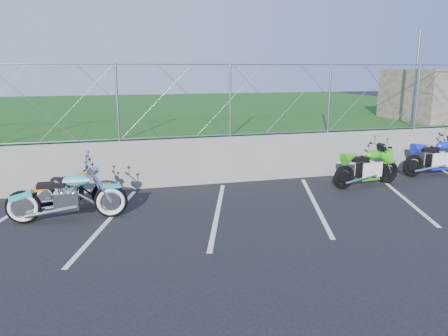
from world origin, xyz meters
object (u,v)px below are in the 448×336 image
object	(u,v)px
cruiser_turquoise	(69,198)
sportbike_blue	(438,159)
sportbike_green	(368,169)
naked_orange	(75,190)

from	to	relation	value
cruiser_turquoise	sportbike_blue	size ratio (longest dim) A/B	1.10
sportbike_green	sportbike_blue	size ratio (longest dim) A/B	0.96
sportbike_blue	naked_orange	bearing A→B (deg)	-176.29
cruiser_turquoise	naked_orange	bearing A→B (deg)	88.02
cruiser_turquoise	naked_orange	xyz separation A→B (m)	(0.06, 0.90, -0.08)
naked_orange	sportbike_blue	world-z (taller)	sportbike_blue
sportbike_green	cruiser_turquoise	bearing A→B (deg)	178.01
cruiser_turquoise	sportbike_green	xyz separation A→B (m)	(7.65, 0.78, -0.01)
naked_orange	sportbike_green	bearing A→B (deg)	12.82
naked_orange	sportbike_green	world-z (taller)	sportbike_green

